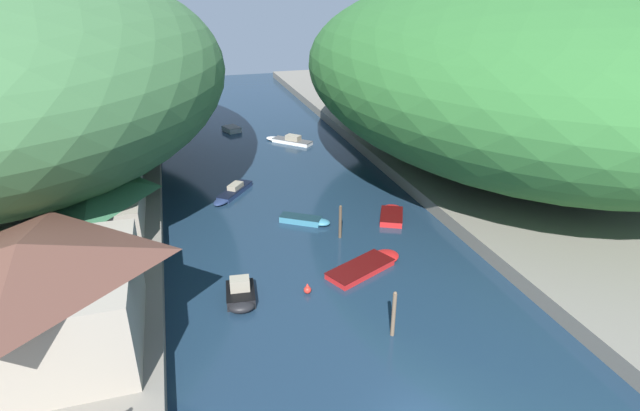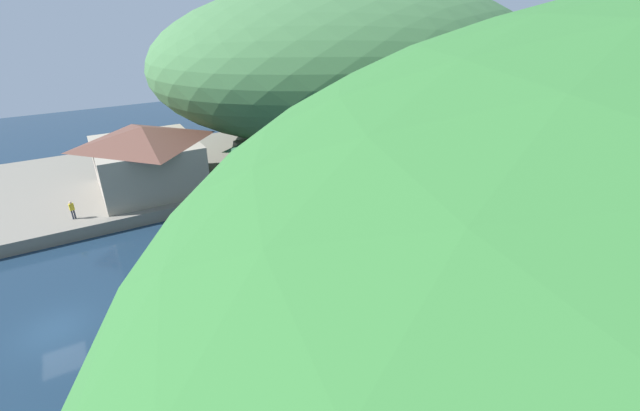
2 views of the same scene
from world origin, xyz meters
TOP-DOWN VIEW (x-y plane):
  - water_surface at (0.00, 30.00)m, footprint 130.00×130.00m
  - left_bank at (-22.49, 30.00)m, footprint 22.00×120.00m
  - right_bank at (22.49, 30.00)m, footprint 22.00×120.00m
  - hillside_left at (-23.59, 39.14)m, footprint 39.32×55.05m
  - hillside_right at (23.59, 29.07)m, footprint 39.33×55.06m
  - waterfront_building at (-17.49, 9.43)m, footprint 10.78×10.15m
  - boathouse_shed at (-16.06, 23.80)m, footprint 7.18×10.22m
  - boat_small_dinghy at (4.07, 44.74)m, footprint 5.65×5.63m
  - boat_mid_channel at (-2.28, 52.19)m, footprint 2.71×3.47m
  - boat_moored_right at (-5.01, 29.83)m, footprint 4.67×5.60m
  - boat_cabin_cruiser at (2.70, 13.80)m, footprint 6.62×4.53m
  - boat_navy_launch at (-6.72, 12.27)m, footprint 2.09×3.37m
  - boat_white_cruiser at (0.34, 22.04)m, footprint 4.32×3.38m
  - boat_yellow_tender at (7.82, 21.08)m, footprint 3.45×4.54m
  - mooring_post_nearest at (1.33, 6.44)m, footprint 0.24×0.24m
  - mooring_post_fourth at (2.25, 18.77)m, footprint 0.25×0.25m
  - channel_buoy_near at (-2.33, 12.00)m, footprint 0.51×0.51m
  - person_on_quay at (-13.06, 14.28)m, footprint 0.31×0.42m

SIDE VIEW (x-z plane):
  - water_surface at x=0.00m, z-range 0.00..0.00m
  - boat_cabin_cruiser at x=2.70m, z-range 0.00..0.47m
  - boat_yellow_tender at x=7.82m, z-range 0.00..0.54m
  - boat_white_cruiser at x=0.34m, z-range 0.00..0.56m
  - channel_buoy_near at x=-2.33m, z-range -0.08..0.67m
  - boat_moored_right at x=-5.01m, z-range -0.17..0.77m
  - boat_small_dinghy at x=4.07m, z-range -0.21..0.87m
  - boat_mid_channel at x=-2.28m, z-range 0.00..0.67m
  - boat_navy_launch at x=-6.72m, z-range -0.29..1.26m
  - left_bank at x=-22.49m, z-range 0.00..1.15m
  - right_bank at x=22.49m, z-range 0.00..1.15m
  - mooring_post_fourth at x=2.25m, z-range 0.01..2.88m
  - mooring_post_nearest at x=1.33m, z-range 0.01..3.05m
  - person_on_quay at x=-13.06m, z-range 1.29..2.98m
  - boathouse_shed at x=-16.06m, z-range 1.23..5.55m
  - waterfront_building at x=-17.49m, z-range 1.25..7.62m
  - hillside_right at x=23.59m, z-range 1.15..19.98m
  - hillside_left at x=-23.59m, z-range 1.15..21.20m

